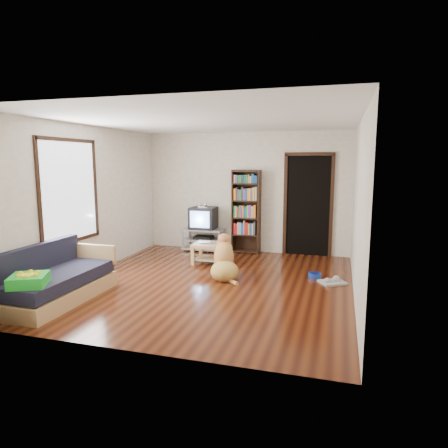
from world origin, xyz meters
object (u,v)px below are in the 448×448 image
(crt_tv, at_px, (204,218))
(bookshelf, at_px, (246,207))
(sofa, at_px, (57,282))
(coffee_table, at_px, (208,249))
(grey_rag, at_px, (332,282))
(tv_stand, at_px, (204,239))
(dog_bowl, at_px, (315,275))
(laptop, at_px, (208,243))
(dog, at_px, (224,262))
(green_cushion, at_px, (29,280))

(crt_tv, height_order, bookshelf, bookshelf)
(sofa, bearing_deg, coffee_table, 61.22)
(grey_rag, distance_m, tv_stand, 3.31)
(crt_tv, bearing_deg, sofa, -104.93)
(dog_bowl, distance_m, tv_stand, 2.92)
(bookshelf, bearing_deg, laptop, -113.25)
(coffee_table, bearing_deg, tv_stand, 113.77)
(dog_bowl, height_order, sofa, sofa)
(bookshelf, relative_size, sofa, 1.00)
(tv_stand, distance_m, coffee_table, 1.13)
(dog_bowl, bearing_deg, bookshelf, 135.73)
(dog_bowl, relative_size, bookshelf, 0.12)
(sofa, distance_m, coffee_table, 2.97)
(dog_bowl, bearing_deg, tv_stand, 150.24)
(grey_rag, distance_m, bookshelf, 2.78)
(dog, bearing_deg, coffee_table, 124.27)
(green_cushion, relative_size, grey_rag, 1.07)
(sofa, bearing_deg, dog, 41.09)
(green_cushion, relative_size, sofa, 0.24)
(coffee_table, bearing_deg, dog, -55.73)
(dog, bearing_deg, grey_rag, 5.87)
(grey_rag, bearing_deg, laptop, 165.03)
(dog, bearing_deg, sofa, -138.91)
(green_cushion, height_order, grey_rag, green_cushion)
(crt_tv, bearing_deg, tv_stand, -90.00)
(laptop, distance_m, tv_stand, 1.16)
(laptop, bearing_deg, bookshelf, 46.26)
(laptop, relative_size, grey_rag, 0.80)
(dog_bowl, relative_size, dog, 0.26)
(laptop, height_order, sofa, sofa)
(sofa, bearing_deg, bookshelf, 62.68)
(grey_rag, height_order, tv_stand, tv_stand)
(green_cushion, height_order, laptop, green_cushion)
(green_cushion, height_order, coffee_table, green_cushion)
(dog_bowl, xyz_separation_m, dog, (-1.50, -0.43, 0.24))
(green_cushion, relative_size, dog, 0.50)
(laptop, bearing_deg, dog_bowl, -31.00)
(green_cushion, bearing_deg, dog_bowl, 13.45)
(laptop, height_order, bookshelf, bookshelf)
(laptop, relative_size, crt_tv, 0.55)
(dog_bowl, xyz_separation_m, bookshelf, (-1.58, 1.54, 0.96))
(tv_stand, bearing_deg, dog_bowl, -29.76)
(grey_rag, xyz_separation_m, bookshelf, (-1.88, 1.79, 0.99))
(dog_bowl, xyz_separation_m, grey_rag, (0.30, -0.25, -0.03))
(sofa, height_order, dog, sofa)
(green_cushion, bearing_deg, sofa, 74.21)
(dog_bowl, height_order, tv_stand, tv_stand)
(grey_rag, distance_m, crt_tv, 3.39)
(grey_rag, xyz_separation_m, tv_stand, (-2.83, 1.70, 0.25))
(tv_stand, height_order, crt_tv, crt_tv)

